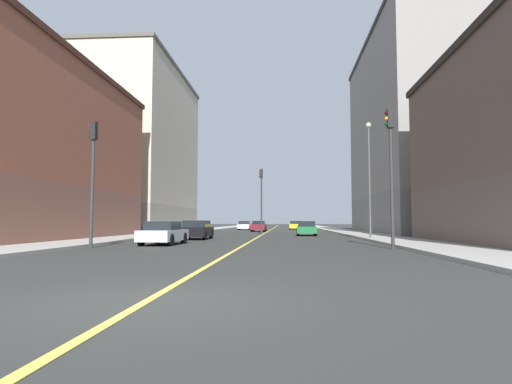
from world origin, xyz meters
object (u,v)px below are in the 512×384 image
at_px(building_right_corner, 7,149).
at_px(traffic_light_right_near, 92,166).
at_px(traffic_light_left_near, 391,159).
at_px(car_silver, 163,233).
at_px(street_lamp_left_near, 369,169).
at_px(traffic_light_median_far, 261,192).
at_px(car_black, 196,230).
at_px(car_white, 245,226).
at_px(car_yellow, 295,225).
at_px(building_left_mid, 419,135).
at_px(car_green, 306,229).
at_px(car_maroon, 259,226).
at_px(building_right_midblock, 138,151).

bearing_deg(building_right_corner, traffic_light_right_near, -37.81).
bearing_deg(traffic_light_left_near, car_silver, 165.08).
bearing_deg(street_lamp_left_near, traffic_light_left_near, -95.53).
bearing_deg(building_right_corner, street_lamp_left_near, 7.69).
height_order(traffic_light_median_far, car_black, traffic_light_median_far).
bearing_deg(car_silver, car_white, 89.21).
bearing_deg(car_yellow, car_black, -101.99).
xyz_separation_m(building_left_mid, car_yellow, (-12.62, 21.78, -9.76)).
distance_m(traffic_light_left_near, traffic_light_right_near, 14.31).
distance_m(traffic_light_left_near, car_yellow, 48.03).
xyz_separation_m(traffic_light_median_far, car_yellow, (3.97, 24.86, -3.54)).
height_order(traffic_light_median_far, street_lamp_left_near, street_lamp_left_near).
relative_size(street_lamp_left_near, car_green, 2.02).
height_order(building_left_mid, building_right_corner, building_left_mid).
xyz_separation_m(car_yellow, car_green, (0.33, -28.83, -0.03)).
xyz_separation_m(building_right_corner, traffic_light_left_near, (23.54, -7.16, -1.90)).
relative_size(building_left_mid, traffic_light_right_near, 4.02).
distance_m(traffic_light_median_far, car_maroon, 11.86).
relative_size(building_right_corner, car_maroon, 5.55).
bearing_deg(car_black, street_lamp_left_near, 0.44).
bearing_deg(building_right_corner, building_left_mid, 29.86).
relative_size(building_right_corner, car_black, 5.87).
xyz_separation_m(street_lamp_left_near, car_white, (-12.06, 33.96, -4.36)).
relative_size(traffic_light_right_near, car_black, 1.55).
bearing_deg(car_white, car_maroon, -74.83).
distance_m(traffic_light_right_near, car_maroon, 34.89).
bearing_deg(building_left_mid, building_right_corner, -150.14).
relative_size(building_right_midblock, car_maroon, 5.46).
bearing_deg(car_maroon, traffic_light_median_far, -85.21).
height_order(traffic_light_right_near, street_lamp_left_near, street_lamp_left_near).
relative_size(car_silver, car_maroon, 0.96).
height_order(car_white, car_black, car_black).
height_order(building_right_midblock, car_maroon, building_right_midblock).
bearing_deg(street_lamp_left_near, traffic_light_right_near, -145.64).
distance_m(street_lamp_left_near, car_black, 13.06).
relative_size(car_yellow, car_black, 1.02).
bearing_deg(car_black, car_silver, -92.50).
relative_size(traffic_light_right_near, traffic_light_median_far, 0.94).
xyz_separation_m(traffic_light_right_near, car_black, (3.01, 10.38, -3.32)).
height_order(car_white, car_green, car_white).
relative_size(street_lamp_left_near, car_maroon, 1.93).
height_order(traffic_light_right_near, traffic_light_median_far, traffic_light_median_far).
xyz_separation_m(traffic_light_median_far, car_green, (4.29, -3.97, -3.57)).
bearing_deg(car_white, building_right_corner, -108.53).
xyz_separation_m(building_right_corner, building_right_midblock, (0.00, 25.72, 4.12)).
xyz_separation_m(car_maroon, car_green, (5.24, -15.25, -0.02)).
bearing_deg(street_lamp_left_near, car_green, 115.54).
distance_m(building_right_midblock, traffic_light_right_near, 34.72).
distance_m(building_right_corner, car_black, 13.77).
distance_m(car_silver, car_white, 41.34).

